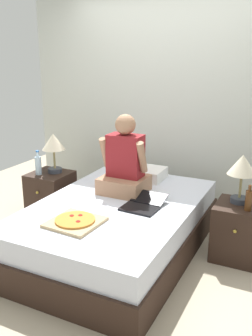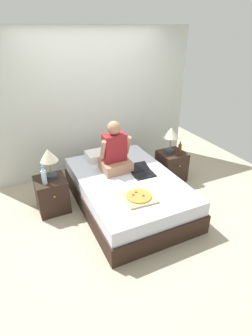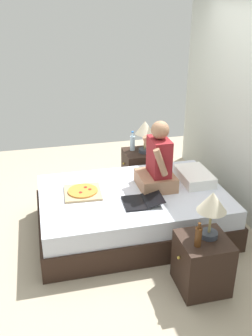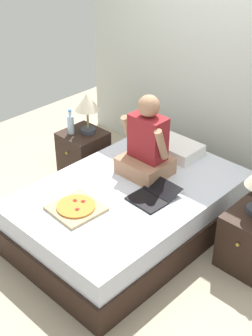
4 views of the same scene
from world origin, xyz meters
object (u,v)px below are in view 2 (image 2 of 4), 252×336
nightstand_right (171,166)px  water_bottle (44,177)px  beer_bottle (180,149)px  lamp_on_left_nightstand (49,157)px  bed (127,191)px  lamp_on_right_nightstand (171,134)px  pizza_box (139,197)px  nightstand_left (52,194)px  person_seated (115,153)px  laptop (142,172)px

nightstand_right → water_bottle: bearing=-177.7°
beer_bottle → nightstand_right: bearing=125.0°
water_bottle → nightstand_right: 2.24m
lamp_on_left_nightstand → water_bottle: (-0.12, -0.14, -0.22)m
beer_bottle → lamp_on_left_nightstand: bearing=176.0°
bed → nightstand_right: size_ratio=4.04×
bed → lamp_on_right_nightstand: 1.27m
nightstand_right → pizza_box: 1.51m
beer_bottle → pizza_box: 1.49m
bed → beer_bottle: 1.23m
lamp_on_right_nightstand → bed: bearing=-157.3°
pizza_box → nightstand_right: bearing=38.6°
nightstand_left → beer_bottle: beer_bottle is taller
bed → water_bottle: (-1.14, 0.29, 0.39)m
lamp_on_left_nightstand → beer_bottle: 2.17m
beer_bottle → person_seated: person_seated is taller
bed → lamp_on_left_nightstand: lamp_on_left_nightstand is taller
water_bottle → nightstand_right: bearing=2.3°
lamp_on_right_nightstand → beer_bottle: (0.10, -0.15, -0.23)m
nightstand_left → nightstand_right: size_ratio=1.00×
nightstand_left → pizza_box: bearing=-43.9°
nightstand_left → water_bottle: (-0.08, -0.09, 0.37)m
bed → beer_bottle: bearing=13.9°
person_seated → laptop: (0.32, -0.29, -0.27)m
nightstand_left → laptop: 1.39m
bed → lamp_on_right_nightstand: size_ratio=4.70×
water_bottle → nightstand_right: (2.20, 0.09, -0.37)m
bed → nightstand_left: size_ratio=4.04×
bed → lamp_on_right_nightstand: (1.03, 0.43, 0.61)m
pizza_box → laptop: bearing=57.6°
nightstand_left → person_seated: (1.00, -0.08, 0.52)m
bed → lamp_on_left_nightstand: size_ratio=4.70×
bed → beer_bottle: (1.13, 0.28, 0.38)m
nightstand_right → laptop: laptop is taller
person_seated → water_bottle: bearing=-179.4°
lamp_on_left_nightstand → nightstand_right: lamp_on_left_nightstand is taller
lamp_on_right_nightstand → pizza_box: size_ratio=1.07×
nightstand_left → person_seated: bearing=-4.6°
person_seated → lamp_on_right_nightstand: bearing=6.7°
person_seated → lamp_on_left_nightstand: bearing=172.3°
water_bottle → beer_bottle: bearing=-0.3°
nightstand_left → lamp_on_left_nightstand: 0.59m
nightstand_left → person_seated: person_seated is taller
lamp_on_left_nightstand → nightstand_right: bearing=-1.4°
water_bottle → nightstand_right: water_bottle is taller
bed → water_bottle: 1.24m
nightstand_right → lamp_on_right_nightstand: lamp_on_right_nightstand is taller
lamp_on_left_nightstand → pizza_box: lamp_on_left_nightstand is taller
person_seated → nightstand_right: bearing=4.0°
nightstand_left → laptop: laptop is taller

